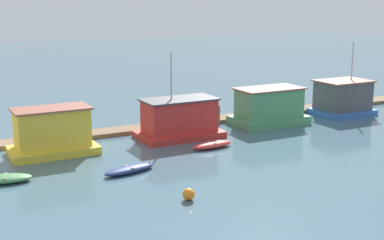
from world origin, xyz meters
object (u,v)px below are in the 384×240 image
dinghy_navy (129,169)px  houseboat_green (269,108)px  houseboat_yellow (53,133)px  houseboat_red (179,119)px  dinghy_green (5,179)px  buoy_orange (189,194)px  dinghy_red (212,145)px  mooring_post_centre (219,115)px  houseboat_blue (343,98)px  mooring_post_near_right (48,135)px

dinghy_navy → houseboat_green: bearing=23.9°
houseboat_yellow → houseboat_red: size_ratio=0.87×
dinghy_green → buoy_orange: size_ratio=4.95×
houseboat_green → buoy_orange: houseboat_green is taller
houseboat_red → dinghy_red: bearing=-79.4°
houseboat_red → mooring_post_centre: size_ratio=4.00×
houseboat_red → mooring_post_centre: 5.22m
dinghy_green → buoy_orange: buoy_orange is taller
houseboat_blue → dinghy_navy: bearing=-163.9°
dinghy_navy → mooring_post_near_right: bearing=109.1°
houseboat_blue → dinghy_red: houseboat_blue is taller
houseboat_green → mooring_post_centre: bearing=156.1°
houseboat_blue → dinghy_navy: (-23.16, -6.70, -1.27)m
houseboat_yellow → houseboat_blue: bearing=1.2°
dinghy_green → dinghy_red: (14.04, 0.78, 0.01)m
buoy_orange → dinghy_navy: bearing=100.9°
mooring_post_centre → buoy_orange: 17.23m
dinghy_green → mooring_post_near_right: mooring_post_near_right is taller
dinghy_navy → buoy_orange: size_ratio=5.52×
mooring_post_near_right → buoy_orange: bearing=-74.1°
dinghy_green → dinghy_red: size_ratio=0.99×
houseboat_yellow → houseboat_blue: (26.23, 0.57, 0.03)m
dinghy_navy → mooring_post_near_right: mooring_post_near_right is taller
buoy_orange → houseboat_blue: bearing=29.2°
dinghy_green → mooring_post_centre: (18.06, 6.70, 0.58)m
houseboat_red → dinghy_green: houseboat_red is taller
houseboat_green → mooring_post_centre: 4.24m
houseboat_red → mooring_post_centre: (4.71, 2.18, -0.57)m
houseboat_red → mooring_post_near_right: 9.58m
mooring_post_centre → buoy_orange: size_ratio=2.52×
mooring_post_near_right → buoy_orange: (3.97, -13.99, -0.50)m
dinghy_green → mooring_post_near_right: (4.03, 6.70, 0.59)m
dinghy_red → mooring_post_near_right: 11.65m
dinghy_red → mooring_post_near_right: (-10.01, 5.92, 0.59)m
houseboat_blue → mooring_post_near_right: bearing=176.4°
houseboat_green → mooring_post_centre: (-3.84, 1.70, -0.59)m
houseboat_yellow → houseboat_blue: houseboat_blue is taller
houseboat_yellow → dinghy_red: houseboat_yellow is taller
dinghy_green → buoy_orange: 10.82m
houseboat_red → dinghy_green: size_ratio=2.04×
houseboat_blue → buoy_orange: 25.31m
dinghy_green → mooring_post_centre: size_ratio=1.96×
houseboat_yellow → houseboat_green: houseboat_yellow is taller
dinghy_green → dinghy_navy: bearing=-13.3°
houseboat_green → houseboat_blue: 8.17m
houseboat_blue → dinghy_red: (-16.03, -4.28, -1.25)m
dinghy_navy → mooring_post_near_right: size_ratio=2.16×
houseboat_blue → dinghy_navy: size_ratio=1.83×
houseboat_green → dinghy_red: size_ratio=1.89×
houseboat_yellow → mooring_post_near_right: 2.30m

